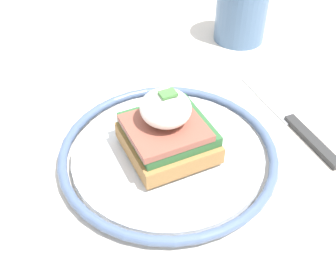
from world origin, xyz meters
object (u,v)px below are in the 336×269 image
Objects in this scene: sandwich at (167,129)px; fork at (15,201)px; knife at (295,124)px; plate at (168,154)px; cup at (242,10)px.

sandwich reaches higher than fork.
fork is 0.32m from knife.
fork is (-0.16, 0.01, -0.04)m from sandwich.
cup reaches higher than plate.
plate is 0.16m from knife.
plate is 0.28m from cup.
sandwich is at bearing -138.03° from cup.
cup is at bearing 75.75° from knife.
knife is at bearing -5.45° from sandwich.
plate is 2.61× the size of cup.
plate is 2.65× the size of sandwich.
knife is at bearing -4.16° from fork.
cup is at bearing 41.97° from sandwich.
knife is (0.16, -0.01, -0.01)m from plate.
plate is at bearing -137.80° from cup.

